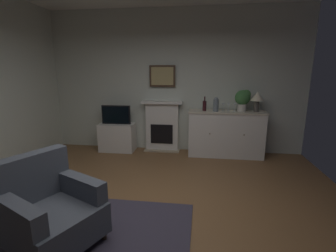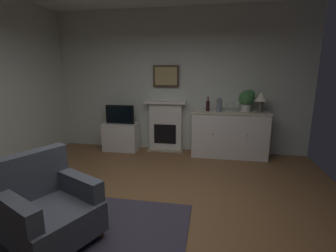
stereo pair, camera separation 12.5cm
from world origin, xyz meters
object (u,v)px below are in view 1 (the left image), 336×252
(fireplace_unit, at_px, (162,126))
(wine_glass_left, at_px, (223,105))
(wine_bottle, at_px, (204,106))
(wine_glass_right, at_px, (235,105))
(potted_plant_fern, at_px, (11,179))
(potted_plant_small, at_px, (243,98))
(vase_decorative, at_px, (216,104))
(tv_set, at_px, (116,115))
(tv_cabinet, at_px, (118,137))
(wine_glass_center, at_px, (229,105))
(sideboard_cabinet, at_px, (226,134))
(armchair, at_px, (49,210))
(framed_picture, at_px, (162,76))
(table_lamp, at_px, (257,98))

(fireplace_unit, relative_size, wine_glass_left, 6.67)
(wine_bottle, distance_m, wine_glass_right, 0.59)
(potted_plant_fern, bearing_deg, potted_plant_small, 32.44)
(vase_decorative, distance_m, tv_set, 2.12)
(wine_glass_right, height_order, tv_cabinet, wine_glass_right)
(tv_set, height_order, potted_plant_fern, tv_set)
(wine_glass_center, height_order, wine_glass_right, same)
(sideboard_cabinet, distance_m, wine_glass_right, 0.61)
(vase_decorative, bearing_deg, wine_glass_center, 15.49)
(sideboard_cabinet, xyz_separation_m, tv_cabinet, (-2.32, 0.02, -0.17))
(armchair, bearing_deg, wine_glass_right, 54.09)
(wine_bottle, bearing_deg, vase_decorative, -7.27)
(wine_glass_center, relative_size, potted_plant_small, 0.38)
(framed_picture, bearing_deg, wine_glass_center, -8.25)
(framed_picture, xyz_separation_m, vase_decorative, (1.12, -0.27, -0.54))
(wine_glass_right, distance_m, tv_cabinet, 2.58)
(potted_plant_small, height_order, armchair, potted_plant_small)
(vase_decorative, bearing_deg, tv_cabinet, 178.23)
(table_lamp, bearing_deg, potted_plant_small, 170.10)
(sideboard_cabinet, bearing_deg, potted_plant_small, 8.36)
(wine_bottle, bearing_deg, wine_glass_left, 3.22)
(framed_picture, bearing_deg, wine_glass_left, -9.93)
(sideboard_cabinet, distance_m, wine_glass_left, 0.60)
(fireplace_unit, bearing_deg, potted_plant_small, -4.55)
(wine_glass_right, relative_size, potted_plant_fern, 0.38)
(wine_bottle, bearing_deg, fireplace_unit, 167.54)
(wine_glass_center, relative_size, vase_decorative, 0.59)
(wine_glass_center, xyz_separation_m, potted_plant_small, (0.27, 0.02, 0.13))
(potted_plant_fern, bearing_deg, tv_cabinet, 69.52)
(table_lamp, xyz_separation_m, wine_bottle, (-1.02, -0.02, -0.17))
(framed_picture, distance_m, potted_plant_fern, 3.26)
(wine_glass_right, distance_m, potted_plant_fern, 3.99)
(wine_bottle, bearing_deg, table_lamp, 1.21)
(armchair, bearing_deg, framed_picture, 78.55)
(fireplace_unit, height_order, potted_plant_small, potted_plant_small)
(vase_decorative, bearing_deg, wine_bottle, 172.73)
(potted_plant_small, relative_size, armchair, 0.41)
(framed_picture, bearing_deg, armchair, -101.45)
(wine_glass_left, bearing_deg, wine_bottle, -176.78)
(potted_plant_fern, height_order, armchair, armchair)
(table_lamp, xyz_separation_m, tv_set, (-2.89, -0.01, -0.41))
(wine_bottle, relative_size, wine_glass_center, 1.76)
(wine_bottle, bearing_deg, framed_picture, 164.82)
(wine_bottle, relative_size, tv_set, 0.47)
(sideboard_cabinet, relative_size, wine_glass_center, 9.24)
(sideboard_cabinet, bearing_deg, wine_glass_right, -3.87)
(potted_plant_fern, relative_size, armchair, 0.41)
(fireplace_unit, distance_m, tv_cabinet, 1.02)
(wine_glass_left, height_order, wine_glass_right, same)
(table_lamp, height_order, wine_bottle, table_lamp)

